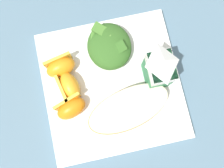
# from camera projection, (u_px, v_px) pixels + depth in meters

# --- Properties ---
(ground) EXTENTS (3.00, 3.00, 0.00)m
(ground) POSITION_uv_depth(u_px,v_px,m) (112.00, 86.00, 0.54)
(ground) COLOR slate
(white_plate) EXTENTS (0.28, 0.28, 0.02)m
(white_plate) POSITION_uv_depth(u_px,v_px,m) (112.00, 85.00, 0.54)
(white_plate) COLOR white
(white_plate) RESTS_ON ground
(cheesy_pizza_bread) EXTENTS (0.11, 0.18, 0.04)m
(cheesy_pizza_bread) POSITION_uv_depth(u_px,v_px,m) (128.00, 109.00, 0.50)
(cheesy_pizza_bread) COLOR #B77F42
(cheesy_pizza_bread) RESTS_ON white_plate
(green_salad_pile) EXTENTS (0.10, 0.09, 0.04)m
(green_salad_pile) POSITION_uv_depth(u_px,v_px,m) (109.00, 46.00, 0.52)
(green_salad_pile) COLOR #336023
(green_salad_pile) RESTS_ON white_plate
(milk_carton) EXTENTS (0.06, 0.04, 0.11)m
(milk_carton) POSITION_uv_depth(u_px,v_px,m) (159.00, 67.00, 0.47)
(milk_carton) COLOR #2D8451
(milk_carton) RESTS_ON white_plate
(orange_wedge_front) EXTENTS (0.05, 0.07, 0.04)m
(orange_wedge_front) POSITION_uv_depth(u_px,v_px,m) (61.00, 67.00, 0.51)
(orange_wedge_front) COLOR orange
(orange_wedge_front) RESTS_ON white_plate
(orange_wedge_middle) EXTENTS (0.07, 0.05, 0.04)m
(orange_wedge_middle) POSITION_uv_depth(u_px,v_px,m) (69.00, 87.00, 0.51)
(orange_wedge_middle) COLOR orange
(orange_wedge_middle) RESTS_ON white_plate
(orange_wedge_rear) EXTENTS (0.05, 0.07, 0.04)m
(orange_wedge_rear) POSITION_uv_depth(u_px,v_px,m) (71.00, 108.00, 0.50)
(orange_wedge_rear) COLOR orange
(orange_wedge_rear) RESTS_ON white_plate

